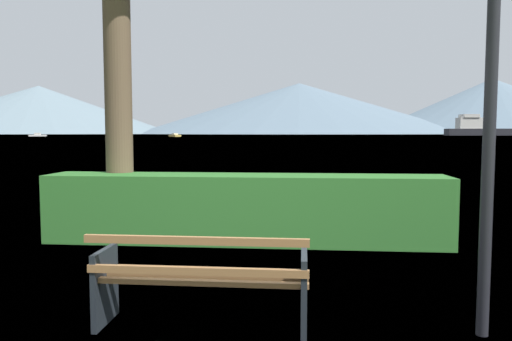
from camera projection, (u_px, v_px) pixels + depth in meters
ground_plane at (203, 326)px, 4.33m from camera, size 1400.00×1400.00×0.00m
water_surface at (298, 135)px, 308.91m from camera, size 620.00×620.00×0.00m
park_bench at (201, 280)px, 4.24m from camera, size 1.86×0.58×0.87m
hedge_row at (245, 209)px, 7.61m from camera, size 6.19×0.86×1.05m
cargo_ship_large at (499, 130)px, 268.58m from camera, size 66.39×10.78×11.63m
fishing_boat_near at (175, 135)px, 190.95m from camera, size 6.44×8.10×1.37m
sailboat_mid at (38, 135)px, 205.97m from camera, size 7.10×3.48×1.53m
distant_hills at (281, 108)px, 581.51m from camera, size 828.58×404.13×64.42m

